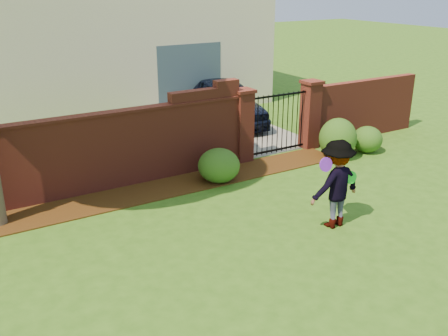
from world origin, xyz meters
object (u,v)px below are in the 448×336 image
frisbee_green (351,178)px  man (337,185)px  car (229,103)px  frisbee_purple (326,165)px

frisbee_green → man: bearing=156.7°
car → frisbee_purple: bearing=-98.0°
frisbee_green → car: bearing=76.2°
man → frisbee_green: (0.23, -0.10, 0.13)m
man → frisbee_green: man is taller
car → frisbee_purple: size_ratio=15.79×
car → man: size_ratio=2.44×
man → frisbee_green: size_ratio=6.98×
frisbee_purple → frisbee_green: frisbee_purple is taller
car → frisbee_green: (-1.79, -7.25, 0.27)m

